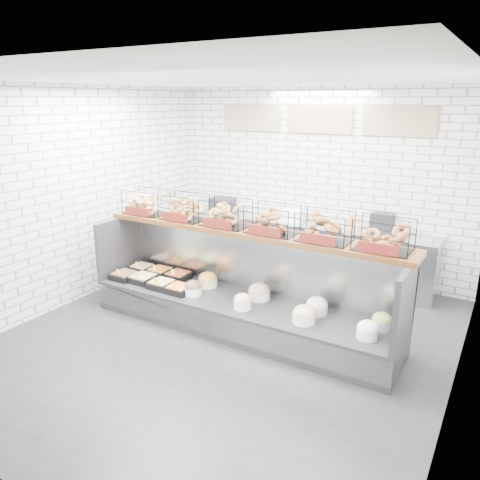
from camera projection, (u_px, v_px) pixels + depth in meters
The scene contains 5 objects.
ground at pixel (227, 338), 5.70m from camera, with size 5.50×5.50×0.00m, color black.
room_shell at pixel (252, 164), 5.60m from camera, with size 5.02×5.51×3.01m.
display_case at pixel (240, 303), 5.89m from camera, with size 4.00×0.90×1.20m.
bagel_shelf at pixel (248, 219), 5.72m from camera, with size 4.10×0.50×0.40m.
prep_counter at pixel (306, 249), 7.57m from camera, with size 4.00×0.60×1.20m.
Camera 1 is at (2.75, -4.31, 2.79)m, focal length 35.00 mm.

